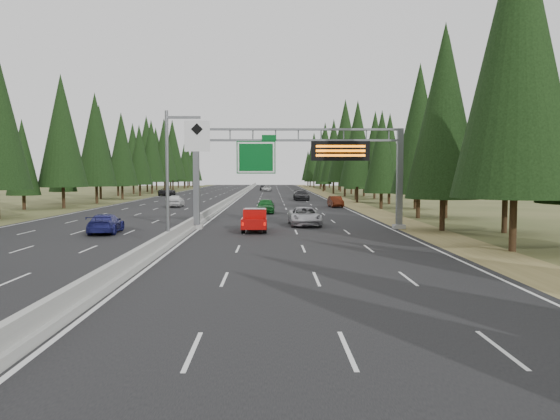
{
  "coord_description": "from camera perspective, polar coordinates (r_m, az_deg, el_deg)",
  "views": [
    {
      "loc": [
        6.15,
        -7.47,
        4.35
      ],
      "look_at": [
        6.6,
        20.0,
        2.53
      ],
      "focal_mm": 35.0,
      "sensor_mm": 36.0,
      "label": 1
    }
  ],
  "objects": [
    {
      "name": "shoulder_left",
      "position": [
        90.79,
        -16.25,
        0.9
      ],
      "size": [
        3.6,
        260.0,
        0.06
      ],
      "primitive_type": "cube",
      "color": "#3B441F",
      "rests_on": "ground"
    },
    {
      "name": "car_ahead_dkred",
      "position": [
        70.8,
        5.83,
        0.87
      ],
      "size": [
        1.76,
        4.34,
        1.4
      ],
      "primitive_type": "imported",
      "rotation": [
        0.0,
        0.0,
        0.07
      ],
      "color": "#511B0B",
      "rests_on": "road"
    },
    {
      "name": "silver_minivan",
      "position": [
        45.33,
        2.59,
        -0.66
      ],
      "size": [
        2.68,
        5.54,
        1.52
      ],
      "primitive_type": "imported",
      "rotation": [
        0.0,
        0.0,
        0.03
      ],
      "color": "#B8B7BD",
      "rests_on": "road"
    },
    {
      "name": "hov_sign_pole",
      "position": [
        32.91,
        -10.72,
        4.37
      ],
      "size": [
        2.8,
        0.5,
        8.0
      ],
      "color": "slate",
      "rests_on": "road"
    },
    {
      "name": "median_barrier",
      "position": [
        87.77,
        -4.97,
        1.2
      ],
      "size": [
        0.7,
        260.0,
        0.85
      ],
      "color": "gray",
      "rests_on": "road"
    },
    {
      "name": "car_onc_white",
      "position": [
        72.11,
        -10.86,
        0.96
      ],
      "size": [
        2.0,
        4.78,
        1.62
      ],
      "primitive_type": "imported",
      "rotation": [
        0.0,
        0.0,
        3.16
      ],
      "color": "silver",
      "rests_on": "road"
    },
    {
      "name": "shoulder_right",
      "position": [
        88.35,
        6.63,
        0.95
      ],
      "size": [
        3.6,
        260.0,
        0.06
      ],
      "primitive_type": "cube",
      "color": "olive",
      "rests_on": "ground"
    },
    {
      "name": "road",
      "position": [
        87.79,
        -4.97,
        0.95
      ],
      "size": [
        32.0,
        260.0,
        0.08
      ],
      "primitive_type": "cube",
      "color": "black",
      "rests_on": "ground"
    },
    {
      "name": "tree_row_left",
      "position": [
        77.67,
        -22.18,
        7.14
      ],
      "size": [
        11.64,
        242.46,
        18.92
      ],
      "color": "black",
      "rests_on": "ground"
    },
    {
      "name": "sign_gantry",
      "position": [
        42.45,
        2.8,
        5.02
      ],
      "size": [
        16.75,
        0.98,
        7.8
      ],
      "color": "slate",
      "rests_on": "road"
    },
    {
      "name": "car_onc_blue",
      "position": [
        41.27,
        -17.74,
        -1.36
      ],
      "size": [
        2.39,
        5.01,
        1.41
      ],
      "primitive_type": "imported",
      "rotation": [
        0.0,
        0.0,
        3.23
      ],
      "color": "navy",
      "rests_on": "road"
    },
    {
      "name": "car_onc_far",
      "position": [
        110.57,
        -11.72,
        1.89
      ],
      "size": [
        2.74,
        5.61,
        1.54
      ],
      "primitive_type": "imported",
      "rotation": [
        0.0,
        0.0,
        3.11
      ],
      "color": "black",
      "rests_on": "road"
    },
    {
      "name": "car_ahead_dkgrey",
      "position": [
        88.45,
        2.23,
        1.54
      ],
      "size": [
        2.5,
        5.72,
        1.63
      ],
      "primitive_type": "imported",
      "rotation": [
        0.0,
        0.0,
        0.04
      ],
      "color": "black",
      "rests_on": "road"
    },
    {
      "name": "car_ahead_white",
      "position": [
        136.28,
        -1.42,
        2.25
      ],
      "size": [
        2.52,
        4.77,
        1.28
      ],
      "primitive_type": "imported",
      "rotation": [
        0.0,
        0.0,
        -0.09
      ],
      "color": "silver",
      "rests_on": "road"
    },
    {
      "name": "car_ahead_green",
      "position": [
        59.5,
        -1.51,
        0.44
      ],
      "size": [
        2.01,
        4.77,
        1.61
      ],
      "primitive_type": "imported",
      "rotation": [
        0.0,
        0.0,
        -0.02
      ],
      "color": "#13551D",
      "rests_on": "road"
    },
    {
      "name": "car_ahead_far",
      "position": [
        143.38,
        -1.78,
        2.36
      ],
      "size": [
        1.93,
        4.31,
        1.44
      ],
      "primitive_type": "imported",
      "rotation": [
        0.0,
        0.0,
        0.06
      ],
      "color": "black",
      "rests_on": "road"
    },
    {
      "name": "red_pickup",
      "position": [
        41.11,
        -2.65,
        -0.9
      ],
      "size": [
        1.81,
        5.07,
        1.65
      ],
      "color": "black",
      "rests_on": "road"
    },
    {
      "name": "tree_row_right",
      "position": [
        81.73,
        10.19,
        7.08
      ],
      "size": [
        11.18,
        241.38,
        18.99
      ],
      "color": "black",
      "rests_on": "ground"
    }
  ]
}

